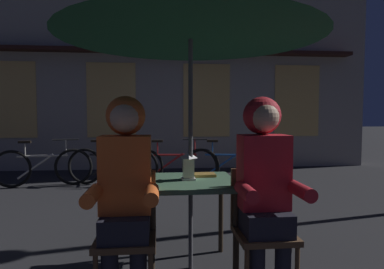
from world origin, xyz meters
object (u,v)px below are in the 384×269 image
chair_right (261,223)px  patio_umbrella (191,15)px  person_right_hooded (265,176)px  lantern (188,165)px  bicycle_fourth (228,166)px  bicycle_third (173,166)px  book (204,175)px  bicycle_nearest (43,167)px  bicycle_second (112,166)px  cafe_table (191,192)px  chair_left (127,227)px  person_left_hooded (125,178)px

chair_right → patio_umbrella: bearing=142.5°
person_right_hooded → lantern: bearing=138.2°
patio_umbrella → bicycle_fourth: patio_umbrella is taller
bicycle_third → bicycle_fourth: size_ratio=1.01×
chair_right → bicycle_fourth: chair_right is taller
chair_right → person_right_hooded: (0.00, -0.06, 0.36)m
person_right_hooded → book: 0.69m
lantern → book: bearing=43.4°
bicycle_nearest → bicycle_second: size_ratio=1.01×
bicycle_nearest → bicycle_fourth: bearing=-3.2°
book → chair_right: bearing=-57.3°
lantern → bicycle_third: lantern is taller
bicycle_second → bicycle_third: size_ratio=0.99×
chair_right → person_right_hooded: bearing=-90.0°
cafe_table → bicycle_nearest: 4.09m
lantern → bicycle_second: size_ratio=0.14×
bicycle_nearest → bicycle_fourth: size_ratio=1.01×
cafe_table → bicycle_third: (-0.01, 3.28, -0.29)m
bicycle_second → bicycle_nearest: bearing=-178.9°
patio_umbrella → book: 1.32m
cafe_table → bicycle_third: bicycle_third is taller
patio_umbrella → chair_left: size_ratio=2.66×
person_left_hooded → book: bearing=43.7°
chair_right → lantern: bearing=142.1°
lantern → person_left_hooded: person_left_hooded is taller
chair_right → bicycle_third: 3.68m
cafe_table → person_right_hooded: size_ratio=0.53×
person_left_hooded → person_right_hooded: (0.96, 0.00, 0.00)m
chair_right → bicycle_fourth: bearing=82.1°
bicycle_fourth → book: size_ratio=8.29×
person_left_hooded → bicycle_nearest: bearing=115.7°
chair_left → person_right_hooded: size_ratio=0.62×
lantern → patio_umbrella: bearing=-46.5°
cafe_table → book: book is taller
cafe_table → chair_left: size_ratio=0.85×
cafe_table → bicycle_fourth: (0.97, 3.18, -0.29)m
bicycle_third → person_left_hooded: bearing=-97.2°
chair_right → book: bearing=124.0°
chair_left → bicycle_nearest: chair_left is taller
person_left_hooded → bicycle_fourth: 3.92m
patio_umbrella → person_left_hooded: (-0.48, -0.43, -1.21)m
cafe_table → bicycle_third: 3.29m
chair_left → bicycle_nearest: bearing=116.1°
patio_umbrella → chair_right: (0.48, -0.37, -1.57)m
cafe_table → lantern: (-0.02, 0.02, 0.22)m
bicycle_third → book: bicycle_third is taller
person_left_hooded → bicycle_fourth: (1.45, 3.61, -0.50)m
patio_umbrella → book: bearing=50.4°
lantern → bicycle_third: size_ratio=0.14×
bicycle_fourth → chair_left: bearing=-112.3°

